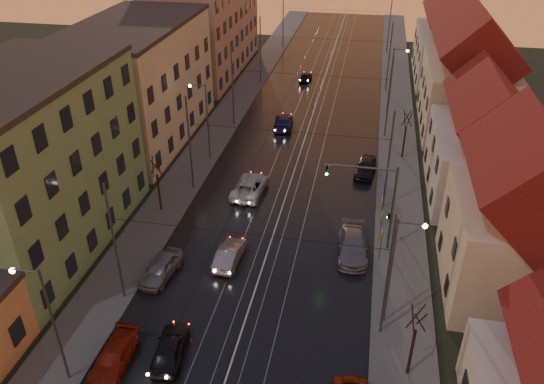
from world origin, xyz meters
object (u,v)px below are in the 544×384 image
Objects in this scene: traffic_light_mast at (380,197)px; driving_car_4 at (306,77)px; driving_car_3 at (283,122)px; parked_right_2 at (366,167)px; parked_left_3 at (161,268)px; driving_car_1 at (229,254)px; driving_car_0 at (170,348)px; street_lamp_1 at (397,263)px; street_lamp_0 at (46,315)px; street_lamp_2 at (204,114)px; street_lamp_3 at (394,74)px; parked_left_2 at (114,357)px; parked_right_1 at (353,246)px; driving_car_2 at (250,186)px.

driving_car_4 is at bearing 105.54° from traffic_light_mast.
traffic_light_mast is 24.23m from driving_car_3.
driving_car_3 is 13.56m from parked_right_2.
driving_car_1 is at bearing 37.21° from parked_left_3.
parked_left_3 is at bearing 31.55° from driving_car_1.
driving_car_0 is at bearing 82.62° from driving_car_3.
parked_left_3 is at bearing 174.08° from street_lamp_1.
street_lamp_0 is 32.31m from parked_right_2.
street_lamp_2 is 1.00× the size of street_lamp_3.
parked_right_1 is at bearing 45.40° from parked_left_2.
driving_car_2 is at bearing -45.05° from street_lamp_2.
driving_car_1 is (1.14, 9.49, -0.02)m from driving_car_0.
parked_left_2 is at bearing 15.44° from driving_car_0.
parked_left_2 is (-15.78, -42.53, -4.25)m from street_lamp_3.
street_lamp_3 is at bearing -156.75° from driving_car_3.
driving_car_1 is 11.47m from parked_left_2.
driving_car_3 is (6.27, 9.32, -4.16)m from street_lamp_2.
street_lamp_0 is at bearing 74.49° from driving_car_3.
street_lamp_3 is (18.21, 16.00, 0.00)m from street_lamp_2.
driving_car_4 is 44.39m from parked_left_3.
driving_car_4 is at bearing 75.71° from street_lamp_2.
street_lamp_2 is 9.19m from driving_car_2.
driving_car_4 is (-11.63, 45.84, -4.28)m from street_lamp_1.
driving_car_2 is 13.05m from parked_left_3.
street_lamp_0 is at bearing -113.32° from parked_right_2.
driving_car_1 reaches higher than driving_car_4.
driving_car_0 is at bearing 26.33° from street_lamp_0.
parked_right_1 is 1.21× the size of parked_right_2.
street_lamp_2 and street_lamp_3 have the same top height.
driving_car_3 reaches higher than driving_car_1.
driving_car_0 is at bearing -107.20° from street_lamp_3.
traffic_light_mast is at bearing -77.85° from parked_right_2.
traffic_light_mast is at bearing -35.07° from street_lamp_2.
parked_left_3 is at bearing -71.44° from driving_car_0.
street_lamp_2 is 1.83× the size of parked_left_3.
traffic_light_mast reaches higher than driving_car_2.
driving_car_1 is 1.19× the size of driving_car_4.
traffic_light_mast is (-1.11, -28.00, -0.29)m from street_lamp_3.
street_lamp_3 reaches higher than driving_car_3.
street_lamp_2 is 24.24m from street_lamp_3.
driving_car_0 is 27.23m from parked_right_2.
driving_car_0 is at bearing -106.21° from parked_right_2.
street_lamp_1 is at bearing -76.94° from parked_right_2.
street_lamp_0 is 1.00× the size of street_lamp_3.
parked_right_1 is (-1.62, -1.14, -3.83)m from traffic_light_mast.
street_lamp_1 is at bearing 23.72° from street_lamp_0.
parked_right_1 is (15.48, -13.14, -4.12)m from street_lamp_2.
driving_car_3 is at bearing 116.94° from traffic_light_mast.
parked_right_1 reaches higher than parked_left_2.
driving_car_2 is (-12.41, 14.19, -4.13)m from street_lamp_1.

